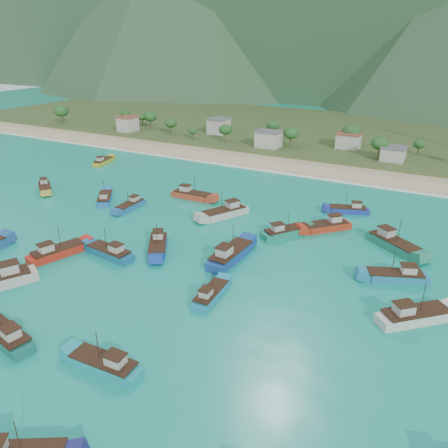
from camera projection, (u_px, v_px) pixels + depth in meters
The scene contains 25 objects.
ground at pixel (200, 279), 77.51m from camera, with size 600.00×600.00×0.00m, color #0D957F.
beach at pixel (327, 171), 141.38m from camera, with size 400.00×18.00×1.20m, color beige.
land at pixel (367, 137), 190.70m from camera, with size 400.00×110.00×2.40m, color #385123.
surf_line at pixel (318, 178), 133.70m from camera, with size 400.00×2.50×0.08m, color white.
village at pixel (424, 151), 147.34m from camera, with size 213.38×24.66×7.32m.
vegetation at pixel (335, 139), 160.71m from camera, with size 279.30×26.10×9.09m.
boat_0 at pixel (414, 316), 65.77m from camera, with size 10.71×10.34×6.79m.
boat_1 at pixel (105, 199), 114.58m from camera, with size 8.36×9.85×5.94m.
boat_3 at pixel (105, 365), 56.15m from camera, with size 10.29×3.47×6.00m.
boat_4 at pixel (45, 188), 122.83m from camera, with size 9.75×8.41×5.91m.
boat_5 at pixel (57, 252), 85.55m from camera, with size 6.45×11.62×6.58m.
boat_7 at pixel (393, 244), 88.68m from camera, with size 12.01×10.11×7.22m.
boat_10 at pixel (192, 195), 116.56m from camera, with size 11.32×3.45×6.67m.
boat_12 at pixel (326, 227), 97.32m from camera, with size 10.02×10.35×6.57m.
boat_15 at pixel (211, 295), 71.71m from camera, with size 3.30×9.27×5.38m.
boat_17 at pixel (285, 233), 94.49m from camera, with size 8.68×10.38×6.23m.
boat_18 at pixel (348, 210), 107.11m from camera, with size 10.03×5.79×5.69m.
boat_20 at pixel (110, 253), 85.49m from camera, with size 10.92×4.37×6.28m.
boat_21 at pixel (6, 336), 61.47m from camera, with size 11.12×5.13×6.33m.
boat_22 at pixel (130, 206), 109.86m from camera, with size 2.99×9.41×5.52m.
boat_23 at pixel (103, 162), 149.23m from camera, with size 4.92×10.02×5.69m.
boat_24 at pixel (396, 277), 76.92m from camera, with size 10.94×6.92×6.23m.
boat_25 at pixel (225, 213), 104.69m from camera, with size 8.61×12.30×7.09m.
boat_26 at pixel (230, 255), 84.13m from camera, with size 4.21×12.67×7.40m.
boat_31 at pixel (158, 246), 88.30m from camera, with size 8.52×10.78×6.37m.
Camera 1 is at (35.96, -57.24, 39.43)m, focal length 35.00 mm.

